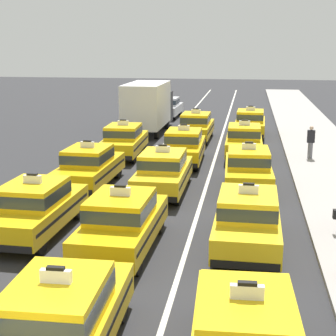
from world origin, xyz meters
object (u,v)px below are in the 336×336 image
taxi_right_fourth (244,140)px  taxi_right_fifth (250,123)px  taxi_left_second (36,207)px  taxi_center_fifth (196,126)px  box_truck_left_fifth (149,105)px  taxi_center_nearest (60,320)px  taxi_left_third (89,166)px  taxi_right_second (247,219)px  taxi_center_fourth (184,146)px  taxi_left_fourth (124,140)px  pedestrian_trailing (311,142)px  taxi_center_third (163,171)px  taxi_center_second (122,221)px  taxi_right_third (248,168)px  sedan_left_sixth (168,107)px

taxi_right_fourth → taxi_right_fifth: (0.30, 6.10, 0.00)m
taxi_left_second → taxi_center_fifth: (3.22, 16.47, 0.00)m
box_truck_left_fifth → taxi_center_nearest: 25.40m
taxi_left_third → taxi_right_fourth: bearing=47.7°
taxi_right_second → taxi_right_fourth: same height
taxi_center_fourth → taxi_right_fourth: (2.87, 1.97, 0.00)m
taxi_left_fourth → taxi_right_fifth: bearing=47.4°
taxi_right_second → taxi_left_fourth: bearing=119.2°
taxi_center_fifth → taxi_right_fifth: (3.22, 1.86, 0.00)m
taxi_right_fifth → pedestrian_trailing: (2.98, -6.59, 0.09)m
taxi_right_second → pedestrian_trailing: size_ratio=2.82×
taxi_right_fourth → taxi_right_fifth: bearing=87.2°
taxi_left_second → taxi_center_fourth: bearing=72.3°
taxi_left_third → taxi_right_fourth: (6.16, 6.77, 0.00)m
taxi_left_second → taxi_center_third: (3.11, 5.06, 0.00)m
taxi_right_fifth → taxi_right_second: bearing=-90.1°
taxi_center_nearest → taxi_center_second: same height
taxi_center_fifth → taxi_right_third: bearing=-73.0°
taxi_center_fourth → taxi_right_fourth: size_ratio=1.00×
taxi_right_fifth → taxi_left_fourth: bearing=-132.6°
taxi_right_third → taxi_center_fourth: bearing=126.9°
taxi_left_second → pedestrian_trailing: taxi_left_second is taller
taxi_center_fifth → taxi_right_second: 16.88m
box_truck_left_fifth → taxi_right_fifth: box_truck_left_fifth is taller
box_truck_left_fifth → taxi_right_second: box_truck_left_fifth is taller
taxi_center_second → pedestrian_trailing: taxi_center_second is taller
taxi_center_nearest → box_truck_left_fifth: bearing=97.3°
box_truck_left_fifth → taxi_center_second: size_ratio=1.52×
taxi_left_second → taxi_right_fourth: bearing=63.3°
taxi_left_second → taxi_center_fifth: same height
taxi_center_third → taxi_right_second: (3.30, -5.17, 0.00)m
taxi_left_second → taxi_left_fourth: (0.01, 11.34, 0.00)m
taxi_right_third → taxi_right_fourth: same height
taxi_left_fourth → sedan_left_sixth: (0.02, 14.65, -0.03)m
taxi_left_third → taxi_right_fourth: 9.15m
sedan_left_sixth → taxi_right_third: 20.86m
taxi_left_fourth → box_truck_left_fifth: (-0.16, 7.63, 0.90)m
taxi_center_third → sedan_left_sixth: bearing=98.4°
taxi_center_second → taxi_center_fourth: 11.13m
box_truck_left_fifth → taxi_center_nearest: (3.24, -25.18, -0.90)m
taxi_left_third → taxi_center_nearest: size_ratio=1.00×
taxi_right_second → taxi_right_fourth: (-0.26, 12.34, 0.00)m
taxi_center_second → taxi_center_third: same height
box_truck_left_fifth → taxi_center_third: 14.31m
taxi_left_second → taxi_center_fifth: size_ratio=1.00×
taxi_center_fifth → pedestrian_trailing: 7.80m
box_truck_left_fifth → taxi_right_fifth: size_ratio=1.52×
taxi_left_second → taxi_center_nearest: (3.09, -6.21, 0.00)m
taxi_center_fourth → taxi_left_fourth: bearing=161.7°
sedan_left_sixth → taxi_center_fourth: bearing=-78.4°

